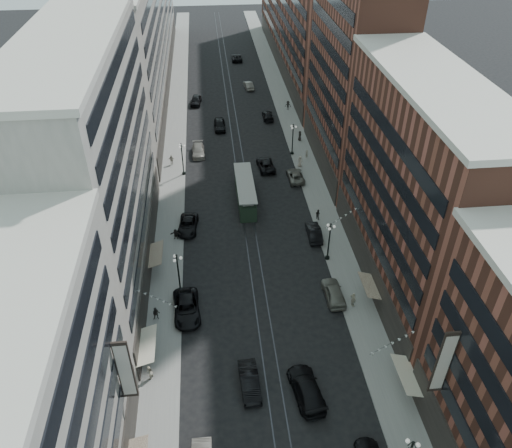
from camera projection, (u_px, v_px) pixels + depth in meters
name	position (u px, v px, depth m)	size (l,w,h in m)	color
ground	(239.00, 157.00, 85.04)	(220.00, 220.00, 0.00)	black
sidewalk_west	(175.00, 134.00, 92.11)	(4.00, 180.00, 0.15)	gray
sidewalk_east	(293.00, 128.00, 93.92)	(4.00, 180.00, 0.15)	gray
rail_west	(231.00, 132.00, 93.00)	(0.12, 180.00, 0.02)	#2D2D33
rail_east	(238.00, 131.00, 93.11)	(0.12, 180.00, 0.02)	#2D2D33
building_west_mid	(97.00, 170.00, 53.71)	(8.00, 36.00, 28.00)	#9D978B
building_west_far	(144.00, 24.00, 104.82)	(8.00, 90.00, 26.00)	#9D978B
building_east_mid	(416.00, 194.00, 53.67)	(8.00, 30.00, 24.00)	brown
building_east_tower	(357.00, 34.00, 70.80)	(8.00, 26.00, 42.00)	brown
building_east_far	(296.00, 14.00, 115.42)	(8.00, 72.00, 24.00)	brown
lamppost_sw_far	(178.00, 272.00, 56.79)	(1.03, 1.14, 5.52)	black
lamppost_sw_mid	(182.00, 158.00, 78.44)	(1.03, 1.14, 5.52)	black
lamppost_se_far	(329.00, 240.00, 61.51)	(1.03, 1.14, 5.52)	black
lamppost_se_mid	(293.00, 138.00, 83.96)	(1.03, 1.14, 5.52)	black
streetcar	(245.00, 192.00, 73.40)	(2.56, 11.55, 3.20)	#203323
car_2	(187.00, 308.00, 55.32)	(2.84, 6.17, 1.71)	black
car_4	(334.00, 292.00, 57.30)	(2.05, 5.09, 1.73)	slate
car_5	(250.00, 382.00, 47.57)	(1.73, 4.97, 1.64)	black
car_6	(306.00, 389.00, 46.86)	(2.49, 6.13, 1.78)	black
pedestrian_2	(156.00, 314.00, 54.46)	(0.81, 0.44, 1.66)	black
pedestrian_4	(353.00, 300.00, 56.05)	(1.08, 0.49, 1.85)	#BAB19A
car_7	(188.00, 225.00, 68.04)	(2.47, 5.36, 1.49)	black
car_8	(198.00, 151.00, 85.35)	(2.10, 5.17, 1.50)	gray
car_9	(196.00, 100.00, 102.90)	(1.96, 4.88, 1.66)	black
car_10	(314.00, 232.00, 66.65)	(1.68, 4.82, 1.59)	black
car_11	(296.00, 176.00, 78.64)	(2.34, 5.09, 1.41)	#66645B
car_12	(268.00, 115.00, 97.17)	(1.95, 4.80, 1.39)	black
car_13	(220.00, 125.00, 93.37)	(2.06, 5.13, 1.75)	black
car_14	(249.00, 85.00, 109.92)	(1.61, 4.62, 1.52)	slate
pedestrian_5	(176.00, 234.00, 66.12)	(1.41, 0.40, 1.52)	black
pedestrian_6	(172.00, 160.00, 82.20)	(1.01, 0.46, 1.73)	#9F9584
pedestrian_7	(318.00, 214.00, 69.84)	(0.74, 0.40, 1.52)	black
pedestrian_8	(307.00, 154.00, 84.01)	(0.58, 0.38, 1.58)	#A49B88
pedestrian_9	(288.00, 105.00, 100.14)	(1.22, 0.50, 1.88)	black
car_extra_0	(266.00, 165.00, 81.44)	(2.48, 5.38, 1.49)	black
car_extra_1	(237.00, 57.00, 125.33)	(2.50, 5.41, 1.50)	black
pedestrian_extra_0	(300.00, 161.00, 81.62)	(0.92, 0.50, 1.88)	#B2A493
pedestrian_extra_1	(300.00, 136.00, 89.24)	(0.88, 0.48, 1.80)	black
pedestrian_extra_2	(149.00, 373.00, 48.19)	(0.81, 0.44, 1.66)	beige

